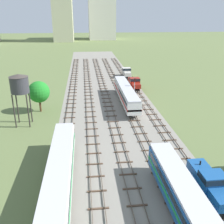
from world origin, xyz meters
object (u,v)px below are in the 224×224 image
at_px(passenger_coach_centre_midfar, 126,93).
at_px(shunter_loco_centre_right_far, 134,82).
at_px(signal_post_nearest, 134,87).
at_px(passenger_coach_far_left_mid, 60,171).
at_px(water_tower, 19,84).
at_px(shunter_loco_centre_right_near, 210,182).
at_px(shunter_loco_centre_right_farther, 126,72).
at_px(passenger_coach_centre_nearest, 191,211).

height_order(passenger_coach_centre_midfar, shunter_loco_centre_right_far, passenger_coach_centre_midfar).
bearing_deg(signal_post_nearest, passenger_coach_far_left_mid, -115.59).
bearing_deg(signal_post_nearest, water_tower, -154.96).
bearing_deg(signal_post_nearest, passenger_coach_centre_midfar, -163.11).
xyz_separation_m(passenger_coach_centre_midfar, water_tower, (-21.54, -10.42, 5.44)).
bearing_deg(shunter_loco_centre_right_far, shunter_loco_centre_right_near, -90.00).
height_order(passenger_coach_far_left_mid, water_tower, water_tower).
distance_m(shunter_loco_centre_right_near, water_tower, 35.70).
xyz_separation_m(shunter_loco_centre_right_far, shunter_loco_centre_right_farther, (0.00, 14.24, 0.00)).
bearing_deg(passenger_coach_far_left_mid, passenger_coach_centre_midfar, 67.26).
distance_m(shunter_loco_centre_right_near, shunter_loco_centre_right_far, 46.08).
relative_size(passenger_coach_far_left_mid, shunter_loco_centre_right_far, 2.60).
distance_m(passenger_coach_centre_nearest, shunter_loco_centre_right_near, 6.55).
bearing_deg(signal_post_nearest, shunter_loco_centre_right_far, 78.99).
xyz_separation_m(shunter_loco_centre_right_near, passenger_coach_centre_midfar, (-4.34, 34.25, 0.60)).
relative_size(shunter_loco_centre_right_far, signal_post_nearest, 1.41).
bearing_deg(passenger_coach_far_left_mid, shunter_loco_centre_right_near, -10.32).
height_order(shunter_loco_centre_right_far, shunter_loco_centre_right_farther, same).
bearing_deg(passenger_coach_centre_nearest, passenger_coach_centre_midfar, 90.00).
distance_m(shunter_loco_centre_right_near, passenger_coach_centre_midfar, 34.53).
bearing_deg(shunter_loco_centre_right_near, shunter_loco_centre_right_far, 90.00).
height_order(passenger_coach_far_left_mid, passenger_coach_centre_midfar, same).
bearing_deg(shunter_loco_centre_right_near, signal_post_nearest, 93.56).
bearing_deg(water_tower, passenger_coach_far_left_mid, -67.63).
height_order(passenger_coach_centre_nearest, shunter_loco_centre_right_far, passenger_coach_centre_nearest).
bearing_deg(shunter_loco_centre_right_farther, passenger_coach_centre_nearest, -93.81).
xyz_separation_m(passenger_coach_far_left_mid, water_tower, (-8.51, 20.67, 5.44)).
distance_m(passenger_coach_centre_nearest, shunter_loco_centre_right_farther, 65.33).
distance_m(passenger_coach_centre_midfar, shunter_loco_centre_right_far, 12.61).
relative_size(passenger_coach_centre_midfar, shunter_loco_centre_right_farther, 2.60).
relative_size(passenger_coach_far_left_mid, passenger_coach_centre_midfar, 1.00).
distance_m(passenger_coach_centre_nearest, passenger_coach_far_left_mid, 15.31).
xyz_separation_m(water_tower, signal_post_nearest, (23.71, 11.08, -4.29)).
distance_m(passenger_coach_far_left_mid, shunter_loco_centre_right_far, 46.30).
bearing_deg(water_tower, passenger_coach_centre_nearest, -53.11).
xyz_separation_m(passenger_coach_centre_nearest, passenger_coach_far_left_mid, (-13.03, 8.03, 0.00)).
bearing_deg(passenger_coach_centre_nearest, water_tower, 126.89).
xyz_separation_m(shunter_loco_centre_right_farther, water_tower, (-25.88, -36.48, 6.04)).
bearing_deg(shunter_loco_centre_right_farther, water_tower, -125.36).
relative_size(passenger_coach_centre_nearest, shunter_loco_centre_right_near, 2.60).
bearing_deg(shunter_loco_centre_right_far, signal_post_nearest, -101.01).
bearing_deg(passenger_coach_far_left_mid, signal_post_nearest, 64.41).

